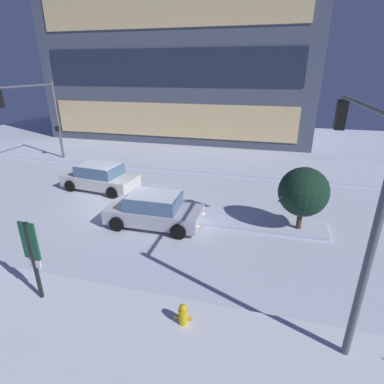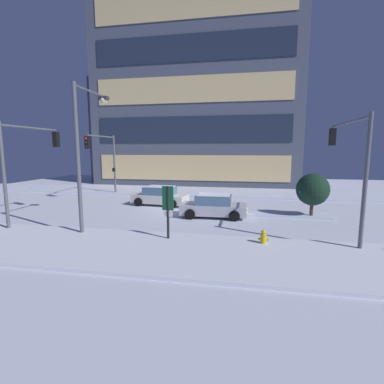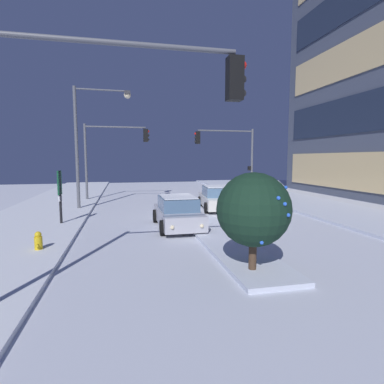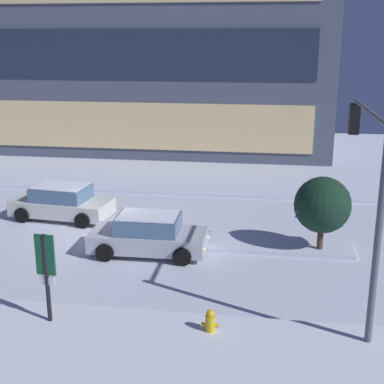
% 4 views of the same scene
% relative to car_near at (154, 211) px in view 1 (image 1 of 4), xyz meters
% --- Properties ---
extents(ground, '(52.00, 52.00, 0.00)m').
position_rel_car_near_xyz_m(ground, '(-2.21, 1.55, -0.71)').
color(ground, silver).
extents(curb_strip_far, '(52.00, 5.20, 0.14)m').
position_rel_car_near_xyz_m(curb_strip_far, '(-2.21, 10.13, -0.64)').
color(curb_strip_far, silver).
rests_on(curb_strip_far, ground).
extents(median_strip, '(9.00, 1.80, 0.14)m').
position_rel_car_near_xyz_m(median_strip, '(2.98, 1.30, -0.64)').
color(median_strip, silver).
rests_on(median_strip, ground).
extents(office_tower_secondary, '(14.21, 10.09, 13.66)m').
position_rel_car_near_xyz_m(office_tower_secondary, '(-11.32, 22.16, 6.12)').
color(office_tower_secondary, '#384251').
rests_on(office_tower_secondary, ground).
extents(car_near, '(4.32, 2.05, 1.49)m').
position_rel_car_near_xyz_m(car_near, '(0.00, 0.00, 0.00)').
color(car_near, '#B7B7C1').
rests_on(car_near, ground).
extents(car_far, '(4.53, 2.46, 1.49)m').
position_rel_car_near_xyz_m(car_far, '(-4.65, 3.38, 0.00)').
color(car_far, silver).
rests_on(car_far, ground).
extents(traffic_light_corner_far_left, '(0.32, 5.17, 5.72)m').
position_rel_car_near_xyz_m(traffic_light_corner_far_left, '(-10.79, 6.29, 3.28)').
color(traffic_light_corner_far_left, '#565960').
rests_on(traffic_light_corner_far_left, ground).
extents(traffic_light_corner_near_right, '(0.32, 5.79, 5.89)m').
position_rel_car_near_xyz_m(traffic_light_corner_near_right, '(6.97, -2.86, 3.49)').
color(traffic_light_corner_near_right, '#565960').
rests_on(traffic_light_corner_near_right, ground).
extents(fire_hydrant, '(0.48, 0.26, 0.76)m').
position_rel_car_near_xyz_m(fire_hydrant, '(2.89, -5.33, -0.34)').
color(fire_hydrant, gold).
rests_on(fire_hydrant, ground).
extents(parking_info_sign, '(0.55, 0.12, 2.66)m').
position_rel_car_near_xyz_m(parking_info_sign, '(-1.55, -5.43, 0.97)').
color(parking_info_sign, black).
rests_on(parking_info_sign, ground).
extents(decorated_tree_median, '(2.06, 2.06, 2.87)m').
position_rel_car_near_xyz_m(decorated_tree_median, '(6.23, 1.05, 1.12)').
color(decorated_tree_median, '#473323').
rests_on(decorated_tree_median, ground).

